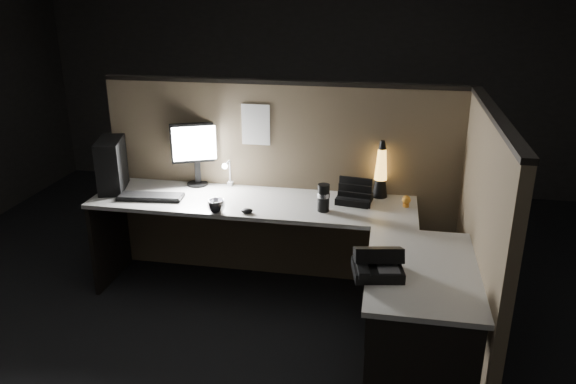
% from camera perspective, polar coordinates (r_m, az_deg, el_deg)
% --- Properties ---
extents(floor, '(6.00, 6.00, 0.00)m').
position_cam_1_polar(floor, '(3.78, -3.39, -14.72)').
color(floor, black).
rests_on(floor, ground).
extents(room_shell, '(6.00, 6.00, 6.00)m').
position_cam_1_polar(room_shell, '(3.14, -4.01, 10.19)').
color(room_shell, silver).
rests_on(room_shell, ground).
extents(partition_back, '(2.66, 0.06, 1.50)m').
position_cam_1_polar(partition_back, '(4.24, -0.63, 0.85)').
color(partition_back, brown).
rests_on(partition_back, ground).
extents(partition_right, '(0.06, 1.66, 1.50)m').
position_cam_1_polar(partition_right, '(3.45, 18.84, -5.15)').
color(partition_right, brown).
rests_on(partition_right, ground).
extents(desk, '(2.60, 1.60, 0.73)m').
position_cam_1_polar(desk, '(3.67, 0.10, -5.35)').
color(desk, '#B9B7AF').
rests_on(desk, ground).
extents(pc_tower, '(0.26, 0.39, 0.38)m').
position_cam_1_polar(pc_tower, '(4.33, -17.47, 2.66)').
color(pc_tower, black).
rests_on(pc_tower, desk).
extents(monitor, '(0.35, 0.18, 0.48)m').
position_cam_1_polar(monitor, '(4.26, -9.34, 4.45)').
color(monitor, black).
rests_on(monitor, desk).
extents(keyboard, '(0.48, 0.21, 0.02)m').
position_cam_1_polar(keyboard, '(4.13, -13.77, -0.48)').
color(keyboard, black).
rests_on(keyboard, desk).
extents(mouse, '(0.09, 0.07, 0.03)m').
position_cam_1_polar(mouse, '(3.77, -4.19, -1.92)').
color(mouse, black).
rests_on(mouse, desk).
extents(clip_lamp, '(0.04, 0.16, 0.21)m').
position_cam_1_polar(clip_lamp, '(4.20, -6.15, 2.02)').
color(clip_lamp, white).
rests_on(clip_lamp, desk).
extents(organizer, '(0.26, 0.24, 0.18)m').
position_cam_1_polar(organizer, '(3.97, 6.78, -0.43)').
color(organizer, black).
rests_on(organizer, desk).
extents(lava_lamp, '(0.11, 0.11, 0.42)m').
position_cam_1_polar(lava_lamp, '(4.04, 9.40, 1.84)').
color(lava_lamp, black).
rests_on(lava_lamp, desk).
extents(travel_mug, '(0.08, 0.08, 0.19)m').
position_cam_1_polar(travel_mug, '(3.77, 3.62, -0.59)').
color(travel_mug, black).
rests_on(travel_mug, desk).
extents(steel_mug, '(0.13, 0.13, 0.09)m').
position_cam_1_polar(steel_mug, '(3.78, -7.29, -1.45)').
color(steel_mug, silver).
rests_on(steel_mug, desk).
extents(figurine, '(0.06, 0.06, 0.06)m').
position_cam_1_polar(figurine, '(3.93, 11.93, -0.78)').
color(figurine, orange).
rests_on(figurine, desk).
extents(pinned_paper, '(0.21, 0.00, 0.30)m').
position_cam_1_polar(pinned_paper, '(4.12, -3.30, 6.84)').
color(pinned_paper, white).
rests_on(pinned_paper, partition_back).
extents(desk_phone, '(0.29, 0.30, 0.15)m').
position_cam_1_polar(desk_phone, '(3.02, 9.03, -7.19)').
color(desk_phone, black).
rests_on(desk_phone, desk).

